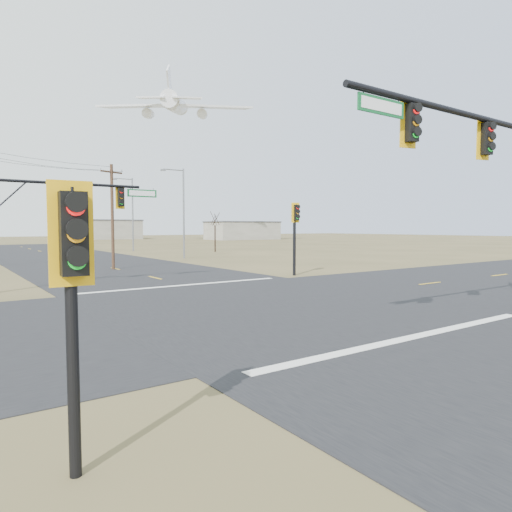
{
  "coord_description": "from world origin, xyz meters",
  "views": [
    {
      "loc": [
        -11.58,
        -15.79,
        3.32
      ],
      "look_at": [
        0.25,
        1.0,
        2.01
      ],
      "focal_mm": 32.0,
      "sensor_mm": 36.0,
      "label": 1
    }
  ],
  "objects_px": {
    "mast_arm_near": "(492,165)",
    "pedestal_signal_ne": "(296,224)",
    "streetlight_b": "(131,210)",
    "bare_tree_c": "(215,218)",
    "utility_pole_near": "(112,215)",
    "pedestal_signal_sw": "(73,259)",
    "mast_arm_far": "(61,204)",
    "streetlight_a": "(182,208)"
  },
  "relations": [
    {
      "from": "mast_arm_near",
      "to": "pedestal_signal_ne",
      "type": "height_order",
      "value": "mast_arm_near"
    },
    {
      "from": "streetlight_b",
      "to": "bare_tree_c",
      "type": "distance_m",
      "value": 11.74
    },
    {
      "from": "pedestal_signal_ne",
      "to": "utility_pole_near",
      "type": "height_order",
      "value": "utility_pole_near"
    },
    {
      "from": "mast_arm_near",
      "to": "pedestal_signal_sw",
      "type": "relative_size",
      "value": 2.75
    },
    {
      "from": "mast_arm_far",
      "to": "pedestal_signal_sw",
      "type": "xyz_separation_m",
      "value": [
        -4.17,
        -20.2,
        -1.64
      ]
    },
    {
      "from": "utility_pole_near",
      "to": "streetlight_b",
      "type": "distance_m",
      "value": 27.68
    },
    {
      "from": "streetlight_a",
      "to": "bare_tree_c",
      "type": "distance_m",
      "value": 13.12
    },
    {
      "from": "pedestal_signal_sw",
      "to": "utility_pole_near",
      "type": "relative_size",
      "value": 0.48
    },
    {
      "from": "utility_pole_near",
      "to": "streetlight_b",
      "type": "height_order",
      "value": "streetlight_b"
    },
    {
      "from": "streetlight_b",
      "to": "bare_tree_c",
      "type": "relative_size",
      "value": 1.75
    },
    {
      "from": "pedestal_signal_ne",
      "to": "utility_pole_near",
      "type": "bearing_deg",
      "value": 149.59
    },
    {
      "from": "mast_arm_far",
      "to": "utility_pole_near",
      "type": "relative_size",
      "value": 1.08
    },
    {
      "from": "mast_arm_near",
      "to": "mast_arm_far",
      "type": "relative_size",
      "value": 1.22
    },
    {
      "from": "mast_arm_near",
      "to": "utility_pole_near",
      "type": "bearing_deg",
      "value": 111.22
    },
    {
      "from": "mast_arm_far",
      "to": "streetlight_a",
      "type": "height_order",
      "value": "streetlight_a"
    },
    {
      "from": "mast_arm_near",
      "to": "streetlight_a",
      "type": "height_order",
      "value": "streetlight_a"
    },
    {
      "from": "pedestal_signal_ne",
      "to": "streetlight_b",
      "type": "distance_m",
      "value": 37.12
    },
    {
      "from": "mast_arm_far",
      "to": "mast_arm_near",
      "type": "bearing_deg",
      "value": -68.25
    },
    {
      "from": "mast_arm_far",
      "to": "utility_pole_near",
      "type": "xyz_separation_m",
      "value": [
        5.68,
        9.1,
        -0.28
      ]
    },
    {
      "from": "utility_pole_near",
      "to": "streetlight_a",
      "type": "height_order",
      "value": "streetlight_a"
    },
    {
      "from": "pedestal_signal_sw",
      "to": "bare_tree_c",
      "type": "xyz_separation_m",
      "value": [
        29.13,
        46.83,
        1.56
      ]
    },
    {
      "from": "utility_pole_near",
      "to": "streetlight_b",
      "type": "relative_size",
      "value": 0.82
    },
    {
      "from": "pedestal_signal_ne",
      "to": "utility_pole_near",
      "type": "xyz_separation_m",
      "value": [
        -8.78,
        11.53,
        0.73
      ]
    },
    {
      "from": "pedestal_signal_ne",
      "to": "streetlight_a",
      "type": "height_order",
      "value": "streetlight_a"
    },
    {
      "from": "pedestal_signal_sw",
      "to": "streetlight_b",
      "type": "height_order",
      "value": "streetlight_b"
    },
    {
      "from": "streetlight_a",
      "to": "bare_tree_c",
      "type": "bearing_deg",
      "value": 55.61
    },
    {
      "from": "streetlight_a",
      "to": "streetlight_b",
      "type": "bearing_deg",
      "value": 98.43
    },
    {
      "from": "mast_arm_far",
      "to": "streetlight_b",
      "type": "bearing_deg",
      "value": 57.8
    },
    {
      "from": "pedestal_signal_ne",
      "to": "bare_tree_c",
      "type": "xyz_separation_m",
      "value": [
        10.49,
        29.06,
        0.92
      ]
    },
    {
      "from": "pedestal_signal_sw",
      "to": "bare_tree_c",
      "type": "distance_m",
      "value": 55.17
    },
    {
      "from": "pedestal_signal_ne",
      "to": "pedestal_signal_sw",
      "type": "relative_size",
      "value": 1.27
    },
    {
      "from": "bare_tree_c",
      "to": "mast_arm_near",
      "type": "bearing_deg",
      "value": -108.63
    },
    {
      "from": "mast_arm_near",
      "to": "pedestal_signal_sw",
      "type": "bearing_deg",
      "value": -159.1
    },
    {
      "from": "mast_arm_near",
      "to": "bare_tree_c",
      "type": "height_order",
      "value": "mast_arm_near"
    },
    {
      "from": "pedestal_signal_ne",
      "to": "streetlight_b",
      "type": "bearing_deg",
      "value": 109.31
    },
    {
      "from": "utility_pole_near",
      "to": "streetlight_b",
      "type": "bearing_deg",
      "value": 67.21
    },
    {
      "from": "streetlight_a",
      "to": "pedestal_signal_sw",
      "type": "bearing_deg",
      "value": -106.89
    },
    {
      "from": "mast_arm_far",
      "to": "bare_tree_c",
      "type": "xyz_separation_m",
      "value": [
        24.96,
        26.63,
        -0.08
      ]
    },
    {
      "from": "mast_arm_near",
      "to": "pedestal_signal_ne",
      "type": "xyz_separation_m",
      "value": [
        4.6,
        15.69,
        -1.87
      ]
    },
    {
      "from": "mast_arm_far",
      "to": "streetlight_a",
      "type": "distance_m",
      "value": 23.43
    },
    {
      "from": "utility_pole_near",
      "to": "streetlight_b",
      "type": "xyz_separation_m",
      "value": [
        10.71,
        25.49,
        1.33
      ]
    },
    {
      "from": "mast_arm_far",
      "to": "streetlight_a",
      "type": "xyz_separation_m",
      "value": [
        15.65,
        17.42,
        0.72
      ]
    }
  ]
}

